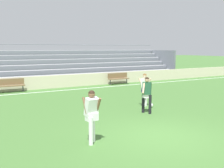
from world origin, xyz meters
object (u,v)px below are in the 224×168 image
bench_near_bin (10,84)px  player_white_deep_cover (92,112)px  player_white_on_ball (145,87)px  player_dark_wide_left (147,92)px  bleacher_stand (35,66)px  bench_centre_sideline (118,78)px  soccer_ball (151,105)px

bench_near_bin → player_white_deep_cover: size_ratio=1.09×
player_white_on_ball → player_dark_wide_left: player_white_on_ball is taller
bleacher_stand → player_white_on_ball: 11.51m
bench_centre_sideline → player_dark_wide_left: 9.73m
bench_near_bin → player_dark_wide_left: 9.99m
bench_centre_sideline → bench_near_bin: same height
bleacher_stand → bench_near_bin: 4.28m
bench_near_bin → player_white_deep_cover: player_white_deep_cover is taller
bleacher_stand → player_white_deep_cover: 14.67m
bench_centre_sideline → player_white_deep_cover: 13.51m
bench_centre_sideline → player_white_on_ball: player_white_on_ball is taller
player_white_deep_cover → soccer_ball: size_ratio=7.50×
player_white_deep_cover → bench_centre_sideline: bearing=55.9°
bench_near_bin → player_white_on_ball: bearing=-56.4°
player_white_on_ball → soccer_ball: bearing=-61.3°
player_dark_wide_left → bench_near_bin: bearing=116.5°
bleacher_stand → player_white_deep_cover: bleacher_stand is taller
bench_near_bin → player_white_on_ball: 9.37m
bleacher_stand → bench_centre_sideline: bleacher_stand is taller
bleacher_stand → bench_near_bin: size_ratio=14.75×
bench_near_bin → bleacher_stand: bearing=53.9°
bench_centre_sideline → bench_near_bin: bearing=180.0°
player_dark_wide_left → player_white_deep_cover: 4.37m
player_white_deep_cover → player_white_on_ball: bearing=37.1°
bleacher_stand → bench_near_bin: (-2.47, -3.38, -0.90)m
player_white_deep_cover → soccer_ball: player_white_deep_cover is taller
player_white_deep_cover → player_dark_wide_left: bearing=30.9°
bench_centre_sideline → player_white_on_ball: size_ratio=1.08×
bleacher_stand → player_dark_wide_left: bearing=-80.8°
player_white_on_ball → soccer_ball: player_white_on_ball is taller
bench_near_bin → player_white_on_ball: player_white_on_ball is taller
bleacher_stand → bench_centre_sideline: (5.82, -3.38, -0.90)m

